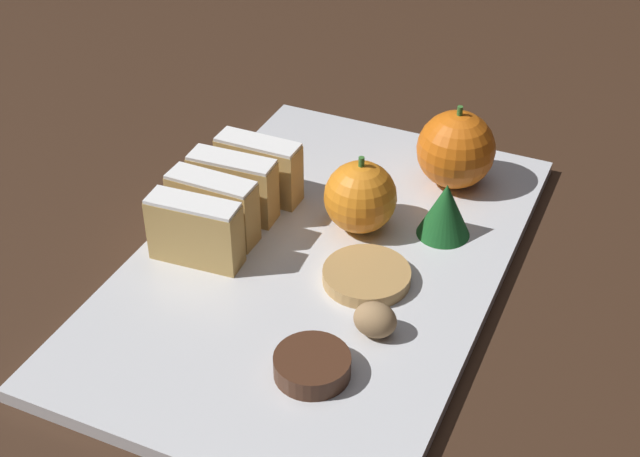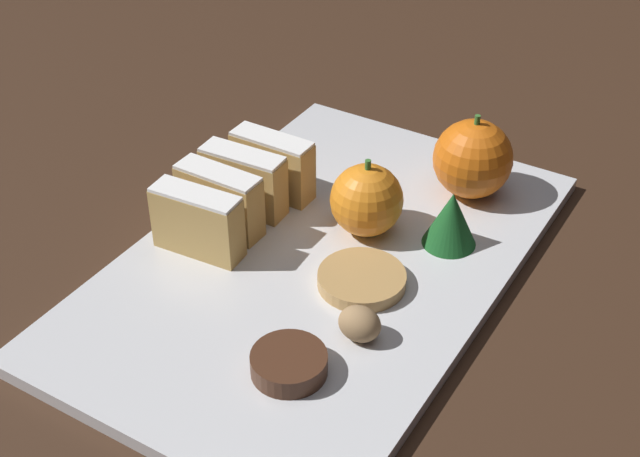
{
  "view_description": "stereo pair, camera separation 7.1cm",
  "coord_description": "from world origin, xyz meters",
  "px_view_note": "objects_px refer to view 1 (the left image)",
  "views": [
    {
      "loc": [
        0.24,
        -0.53,
        0.46
      ],
      "look_at": [
        0.0,
        0.0,
        0.04
      ],
      "focal_mm": 50.0,
      "sensor_mm": 36.0,
      "label": 1
    },
    {
      "loc": [
        0.3,
        -0.49,
        0.46
      ],
      "look_at": [
        0.0,
        0.0,
        0.04
      ],
      "focal_mm": 50.0,
      "sensor_mm": 36.0,
      "label": 2
    }
  ],
  "objects_px": {
    "walnut": "(375,320)",
    "orange_far": "(360,197)",
    "chocolate_cookie": "(312,365)",
    "orange_near": "(456,149)"
  },
  "relations": [
    {
      "from": "walnut",
      "to": "orange_far",
      "type": "bearing_deg",
      "value": 116.81
    },
    {
      "from": "walnut",
      "to": "chocolate_cookie",
      "type": "relative_size",
      "value": 0.6
    },
    {
      "from": "orange_far",
      "to": "walnut",
      "type": "distance_m",
      "value": 0.14
    },
    {
      "from": "orange_near",
      "to": "chocolate_cookie",
      "type": "relative_size",
      "value": 1.45
    },
    {
      "from": "walnut",
      "to": "chocolate_cookie",
      "type": "bearing_deg",
      "value": -113.9
    },
    {
      "from": "orange_far",
      "to": "chocolate_cookie",
      "type": "bearing_deg",
      "value": -78.6
    },
    {
      "from": "walnut",
      "to": "chocolate_cookie",
      "type": "height_order",
      "value": "walnut"
    },
    {
      "from": "orange_near",
      "to": "orange_far",
      "type": "height_order",
      "value": "orange_near"
    },
    {
      "from": "walnut",
      "to": "orange_near",
      "type": "bearing_deg",
      "value": 92.09
    },
    {
      "from": "orange_near",
      "to": "walnut",
      "type": "bearing_deg",
      "value": -87.91
    }
  ]
}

